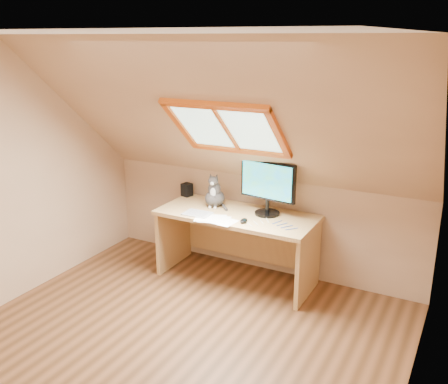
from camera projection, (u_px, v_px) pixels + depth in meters
The scene contains 10 objects.
ground at pixel (166, 352), 3.94m from camera, with size 3.50×3.50×0.00m, color brown.
room_shell at pixel (151, 181), 3.43m from camera, with size 3.52×3.52×2.41m.
desk at pixel (240, 232), 5.04m from camera, with size 1.57×0.69×0.72m.
monitor at pixel (268, 184), 4.79m from camera, with size 0.58×0.25×0.54m.
cat at pixel (215, 194), 5.09m from camera, with size 0.24×0.27×0.36m.
desk_speaker at pixel (187, 190), 5.44m from camera, with size 0.10×0.10×0.14m, color black.
graphics_tablet at pixel (197, 214), 4.89m from camera, with size 0.27×0.19×0.01m, color #B2B2B7.
mouse at pixel (244, 221), 4.67m from camera, with size 0.06×0.11×0.03m, color black.
papers at pixel (212, 219), 4.76m from camera, with size 0.35×0.30×0.01m.
cables at pixel (274, 224), 4.62m from camera, with size 0.51×0.26×0.01m.
Camera 1 is at (1.99, -2.77, 2.38)m, focal length 40.00 mm.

